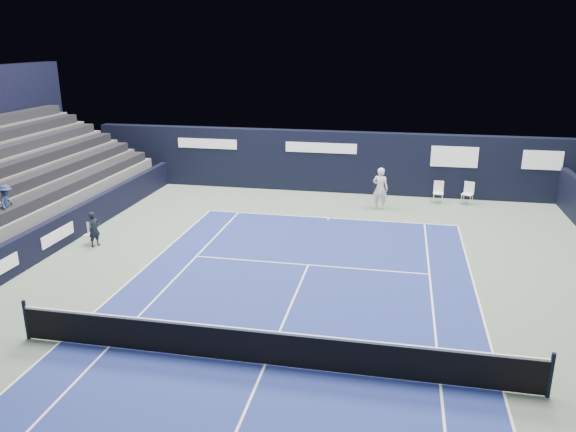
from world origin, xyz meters
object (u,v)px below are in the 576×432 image
Objects in this scene: folding_chair_back_b at (438,191)px; tennis_player at (380,188)px; tennis_net at (265,346)px; folding_chair_back_a at (468,192)px; line_judge_chair at (91,232)px.

tennis_player is (-2.71, -1.57, 0.38)m from folding_chair_back_b.
tennis_net is at bearing -104.66° from folding_chair_back_b.
tennis_player reaches higher than folding_chair_back_a.
line_judge_chair is at bearing -144.82° from folding_chair_back_b.
tennis_net reaches higher than folding_chair_back_a.
folding_chair_back_a reaches higher than line_judge_chair.
tennis_net is 6.61× the size of tennis_player.
folding_chair_back_a is 1.37m from folding_chair_back_b.
tennis_net is 13.95m from tennis_player.
folding_chair_back_a is 17.02m from line_judge_chair.
folding_chair_back_b is at bearing 30.17° from tennis_player.
tennis_player is at bearing -147.03° from folding_chair_back_b.
line_judge_chair is at bearing 141.13° from tennis_net.
folding_chair_back_a is 4.41m from tennis_player.
folding_chair_back_a is 0.55× the size of tennis_player.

